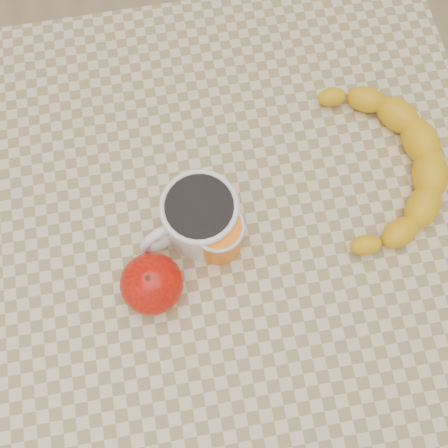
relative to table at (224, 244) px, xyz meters
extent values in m
plane|color=tan|center=(0.00, 0.00, -0.66)|extent=(3.00, 3.00, 0.00)
cube|color=beige|center=(0.00, 0.00, 0.07)|extent=(0.80, 0.80, 0.04)
cube|color=#8F6848|center=(0.00, 0.00, 0.02)|extent=(0.74, 0.74, 0.06)
cylinder|color=#8F6848|center=(0.35, -0.35, -0.31)|extent=(0.05, 0.05, 0.71)
cylinder|color=#8F6848|center=(-0.35, 0.35, -0.31)|extent=(0.05, 0.05, 0.71)
cylinder|color=#8F6848|center=(0.35, 0.35, -0.31)|extent=(0.05, 0.05, 0.71)
cylinder|color=white|center=(-0.03, 0.01, 0.13)|extent=(0.13, 0.13, 0.08)
cylinder|color=black|center=(-0.03, 0.01, 0.17)|extent=(0.09, 0.09, 0.01)
torus|color=white|center=(-0.03, 0.01, 0.17)|extent=(0.10, 0.10, 0.01)
torus|color=white|center=(-0.08, -0.01, 0.13)|extent=(0.07, 0.03, 0.06)
cylinder|color=orange|center=(-0.01, -0.02, 0.12)|extent=(0.06, 0.06, 0.08)
torus|color=silver|center=(-0.01, -0.02, 0.16)|extent=(0.07, 0.07, 0.00)
ellipsoid|color=#990705|center=(-0.11, -0.07, 0.12)|extent=(0.10, 0.10, 0.08)
cylinder|color=#382311|center=(-0.11, -0.07, 0.16)|extent=(0.01, 0.01, 0.01)
camera|label=1|loc=(-0.04, -0.20, 0.76)|focal=40.00mm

